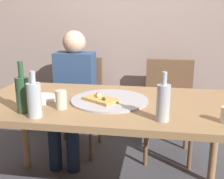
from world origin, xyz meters
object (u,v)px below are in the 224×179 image
Objects in this scene: pizza_tray at (110,100)px; chair_right at (169,102)px; dining_table at (106,113)px; guest_in_sweater at (73,89)px; beer_bottle at (23,94)px; tumbler_near at (61,100)px; wine_bottle at (163,102)px; pizza_slice_last at (101,99)px; chair_left at (78,98)px; water_bottle at (34,99)px; plate_stack at (41,99)px.

chair_right is (0.42, 0.81, -0.25)m from pizza_tray.
guest_in_sweater is at bearing 122.81° from dining_table.
beer_bottle is at bearing -147.23° from dining_table.
beer_bottle is 2.66× the size of tumbler_near.
wine_bottle is at bearing 85.66° from chair_right.
guest_in_sweater reaches higher than wine_bottle.
pizza_slice_last is 0.98m from chair_left.
pizza_tray reaches higher than dining_table.
chair_right reaches higher than pizza_slice_last.
pizza_slice_last is 0.28× the size of chair_right.
guest_in_sweater reaches higher than water_bottle.
plate_stack is (-0.19, 0.13, -0.04)m from tumbler_near.
pizza_tray is 0.45m from plate_stack.
wine_bottle is 1.16m from chair_right.
chair_right is 0.77× the size of guest_in_sweater.
guest_in_sweater is at bearing 95.87° from water_bottle.
dining_table is 0.51m from water_bottle.
wine_bottle reaches higher than pizza_tray.
wine_bottle reaches higher than water_bottle.
wine_bottle reaches higher than chair_right.
pizza_slice_last is 1.20× the size of plate_stack.
beer_bottle reaches higher than tumbler_near.
pizza_slice_last is at bearing 120.15° from guest_in_sweater.
wine_bottle is 0.29× the size of chair_right.
tumbler_near is 0.89m from guest_in_sweater.
chair_left is at bearing 115.53° from pizza_slice_last.
chair_left is at bearing -90.00° from guest_in_sweater.
water_bottle is at bearing -71.77° from plate_stack.
plate_stack is at bearing 163.26° from wine_bottle.
pizza_slice_last reaches higher than pizza_tray.
wine_bottle reaches higher than plate_stack.
plate_stack is 0.73m from guest_in_sweater.
beer_bottle reaches higher than dining_table.
pizza_slice_last is 0.86× the size of beer_bottle.
chair_left is 0.20m from guest_in_sweater.
plate_stack is (-0.40, -0.02, -0.01)m from pizza_slice_last.
chair_left is at bearing 90.36° from beer_bottle.
tumbler_near is 0.52× the size of plate_stack.
wine_bottle is at bearing -41.63° from pizza_tray.
pizza_slice_last is 2.29× the size of tumbler_near.
beer_bottle is (-0.40, -0.25, 0.09)m from pizza_slice_last.
pizza_slice_last is at bearing 61.15° from chair_right.
pizza_tray is 0.95m from chair_right.
chair_right is at bearing 61.88° from dining_table.
chair_right is at bearing 56.46° from water_bottle.
pizza_slice_last is at bearing 36.08° from tumbler_near.
wine_bottle is 0.79m from beer_bottle.
beer_bottle is 0.22m from tumbler_near.
chair_right is (0.47, 0.85, -0.27)m from pizza_slice_last.
water_bottle is (-0.35, -0.36, 0.10)m from pizza_tray.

